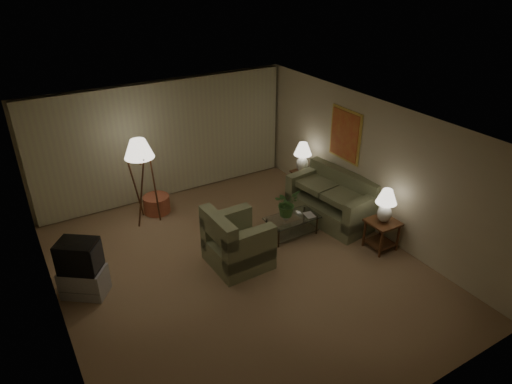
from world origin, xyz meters
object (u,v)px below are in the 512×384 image
Objects in this scene: side_table_far at (301,179)px; table_lamp_near at (386,203)px; vase at (286,216)px; floor_lamp at (143,180)px; sofa at (331,202)px; armchair at (238,243)px; ottoman at (157,204)px; side_table_near at (382,230)px; coffee_table at (292,223)px; table_lamp_far at (303,155)px; tv_cabinet at (84,282)px; crt_tv at (79,256)px.

side_table_far is 2.67m from table_lamp_near.
side_table_far is 1.92m from vase.
floor_lamp reaches higher than side_table_far.
sofa is 1.13× the size of floor_lamp.
table_lamp_near reaches higher than armchair.
ottoman is 2.98m from vase.
side_table_near is 0.56× the size of coffee_table.
side_table_far is 1.05× the size of ottoman.
armchair is at bearing -167.93° from vase.
table_lamp_far reaches higher than tv_cabinet.
crt_tv is 2.88m from ottoman.
sofa is at bearing -96.84° from side_table_far.
crt_tv is 0.41× the size of floor_lamp.
sofa is at bearing 96.34° from side_table_near.
sofa is at bearing -30.09° from floor_lamp.
side_table_far is 0.56× the size of coffee_table.
coffee_table is at bearing -131.84° from table_lamp_far.
side_table_far is at bearing 90.00° from table_lamp_near.
crt_tv is at bearing 175.53° from vase.
floor_lamp is at bearing 136.84° from side_table_near.
armchair is 1.62× the size of table_lamp_near.
floor_lamp reaches higher than side_table_near.
table_lamp_far is at bearing -59.46° from armchair.
side_table_far is 0.32× the size of floor_lamp.
ottoman is (1.99, 2.01, -0.58)m from crt_tv.
crt_tv reaches higher than ottoman.
floor_lamp is 3.23× the size of ottoman.
sofa reaches higher than side_table_far.
crt_tv is at bearing 175.69° from coffee_table.
coffee_table is at bearing -49.05° from ottoman.
side_table_near is 0.79× the size of crt_tv.
armchair is at bearing 159.14° from table_lamp_near.
table_lamp_near is at bearing 161.57° from side_table_near.
table_lamp_near reaches higher than ottoman.
tv_cabinet is at bearing -168.59° from side_table_far.
coffee_table is (-1.21, 1.25, -0.14)m from side_table_near.
coffee_table is at bearing 134.03° from side_table_near.
ottoman is at bearing 132.07° from side_table_near.
table_lamp_far is at bearing 48.16° from coffee_table.
tv_cabinet is 2.83m from ottoman.
tv_cabinet is at bearing -133.59° from floor_lamp.
floor_lamp reaches higher than tv_cabinet.
side_table_near is at bearing -45.97° from coffee_table.
vase is (3.84, -0.30, -0.28)m from crt_tv.
sofa is at bearing -82.92° from armchair.
table_lamp_far is (0.15, 1.25, 0.61)m from sofa.
sofa is 1.07m from coffee_table.
table_lamp_near is 5.43m from crt_tv.
sofa is 5.07m from crt_tv.
tv_cabinet is at bearing 175.53° from vase.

